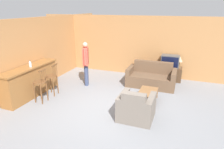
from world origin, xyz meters
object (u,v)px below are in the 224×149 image
(couch_far, at_px, (151,78))
(bottle, at_px, (30,64))
(bar_chair_near, at_px, (40,85))
(tv_unit, at_px, (169,74))
(armchair_near, at_px, (136,108))
(bar_chair_mid, at_px, (52,79))
(coffee_table, at_px, (148,93))
(tv, at_px, (170,61))
(table_lamp, at_px, (180,60))
(person_by_window, at_px, (86,61))

(couch_far, xyz_separation_m, bottle, (-3.64, -2.39, 0.84))
(bar_chair_near, xyz_separation_m, tv_unit, (3.69, 3.52, -0.31))
(couch_far, height_order, armchair_near, couch_far)
(bottle, bearing_deg, bar_chair_mid, 32.46)
(coffee_table, xyz_separation_m, bottle, (-3.77, -0.95, 0.85))
(armchair_near, height_order, coffee_table, armchair_near)
(bar_chair_mid, height_order, couch_far, bar_chair_mid)
(tv, bearing_deg, bottle, -142.31)
(table_lamp, bearing_deg, couch_far, -137.52)
(couch_far, bearing_deg, table_lamp, 42.48)
(bar_chair_near, height_order, bar_chair_mid, same)
(tv_unit, distance_m, person_by_window, 3.51)
(coffee_table, height_order, person_by_window, person_by_window)
(table_lamp, bearing_deg, person_by_window, -153.72)
(bottle, bearing_deg, armchair_near, -3.21)
(armchair_near, xyz_separation_m, bottle, (-3.67, 0.21, 0.84))
(couch_far, height_order, tv_unit, couch_far)
(bar_chair_near, bearing_deg, tv, 43.65)
(bar_chair_near, relative_size, tv_unit, 1.11)
(bottle, bearing_deg, tv, 37.69)
(couch_far, distance_m, coffee_table, 1.45)
(armchair_near, distance_m, bottle, 3.77)
(tv, height_order, table_lamp, tv)
(coffee_table, relative_size, bottle, 3.91)
(coffee_table, distance_m, person_by_window, 2.72)
(bar_chair_near, relative_size, tv, 1.56)
(bar_chair_near, relative_size, bar_chair_mid, 1.00)
(armchair_near, xyz_separation_m, person_by_window, (-2.45, 1.81, 0.63))
(couch_far, bearing_deg, tv, 56.01)
(coffee_table, bearing_deg, tv, 79.00)
(bar_chair_near, distance_m, couch_far, 4.08)
(couch_far, distance_m, tv_unit, 1.06)
(coffee_table, distance_m, tv_unit, 2.36)
(tv_unit, bearing_deg, bottle, -142.28)
(bar_chair_mid, height_order, tv_unit, bar_chair_mid)
(tv_unit, height_order, person_by_window, person_by_window)
(coffee_table, relative_size, table_lamp, 1.84)
(armchair_near, distance_m, table_lamp, 3.64)
(tv, relative_size, bottle, 3.17)
(bar_chair_mid, relative_size, armchair_near, 1.19)
(person_by_window, bearing_deg, bar_chair_near, -110.14)
(armchair_near, xyz_separation_m, tv_unit, (0.56, 3.47, -0.04))
(couch_far, xyz_separation_m, armchair_near, (0.03, -2.60, 0.00))
(armchair_near, bearing_deg, coffee_table, 84.79)
(bar_chair_near, xyz_separation_m, coffee_table, (3.24, 1.20, -0.29))
(coffee_table, relative_size, tv, 1.23)
(bottle, xyz_separation_m, person_by_window, (1.22, 1.60, -0.21))
(person_by_window, bearing_deg, tv_unit, 29.00)
(bar_chair_near, distance_m, person_by_window, 2.01)
(coffee_table, height_order, table_lamp, table_lamp)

